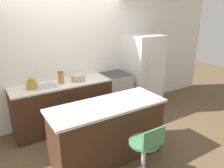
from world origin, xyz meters
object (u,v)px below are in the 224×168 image
object	(u,v)px
kettle	(32,84)
mixing_bowl	(78,77)
refrigerator	(143,72)
stool_chair	(145,153)
oven_range	(116,93)

from	to	relation	value
kettle	mixing_bowl	bearing A→B (deg)	0.00
refrigerator	kettle	xyz separation A→B (m)	(-2.49, 0.08, 0.15)
stool_chair	kettle	distance (m)	2.29
oven_range	mixing_bowl	xyz separation A→B (m)	(-0.87, 0.02, 0.52)
stool_chair	mixing_bowl	xyz separation A→B (m)	(-0.06, 2.00, 0.55)
refrigerator	kettle	bearing A→B (deg)	178.25
stool_chair	mixing_bowl	size ratio (longest dim) A/B	3.14
kettle	mixing_bowl	distance (m)	0.90
oven_range	refrigerator	xyz separation A→B (m)	(0.72, -0.05, 0.40)
oven_range	stool_chair	size ratio (longest dim) A/B	1.07
kettle	oven_range	bearing A→B (deg)	-0.73
refrigerator	stool_chair	bearing A→B (deg)	-128.47
kettle	mixing_bowl	xyz separation A→B (m)	(0.90, 0.00, -0.03)
refrigerator	kettle	distance (m)	2.49
oven_range	stool_chair	bearing A→B (deg)	-112.21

